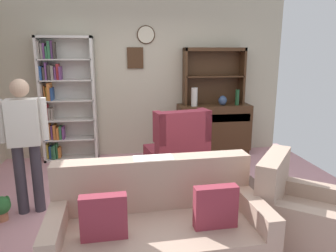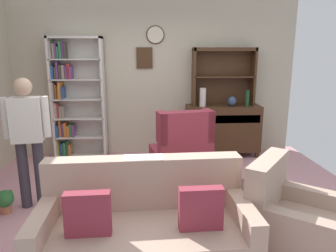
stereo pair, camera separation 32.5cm
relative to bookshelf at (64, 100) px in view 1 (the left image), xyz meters
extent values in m
cube|color=#C68C93|center=(1.42, -1.94, -1.06)|extent=(5.40, 4.60, 0.02)
cube|color=#BCB299|center=(1.42, 0.19, 0.35)|extent=(5.00, 0.06, 2.80)
cylinder|color=beige|center=(1.43, 0.14, 1.08)|extent=(0.28, 0.03, 0.28)
torus|color=#382314|center=(1.43, 0.14, 1.08)|extent=(0.31, 0.02, 0.31)
cube|color=#422816|center=(1.23, 0.14, 0.69)|extent=(0.28, 0.03, 0.36)
cube|color=brown|center=(1.62, -2.24, -1.05)|extent=(2.52, 2.03, 0.01)
cube|color=silver|center=(-0.35, -0.01, 0.00)|extent=(0.04, 0.30, 2.10)
cube|color=silver|center=(0.51, -0.01, 0.00)|extent=(0.04, 0.30, 2.10)
cube|color=silver|center=(0.08, -0.01, 1.03)|extent=(0.90, 0.30, 0.04)
cube|color=silver|center=(0.08, -0.01, -1.03)|extent=(0.90, 0.30, 0.04)
cube|color=silver|center=(0.08, 0.13, 0.00)|extent=(0.90, 0.01, 2.10)
cube|color=silver|center=(0.08, -0.01, -0.68)|extent=(0.86, 0.30, 0.02)
cube|color=gold|center=(-0.32, -0.03, -0.88)|extent=(0.03, 0.11, 0.25)
cube|color=#284C8C|center=(-0.28, -0.03, -0.90)|extent=(0.04, 0.11, 0.21)
cube|color=#337247|center=(-0.24, -0.03, -0.90)|extent=(0.03, 0.15, 0.21)
cube|color=#337247|center=(-0.20, -0.03, -0.89)|extent=(0.03, 0.24, 0.24)
cube|color=#337247|center=(-0.16, -0.03, -0.88)|extent=(0.02, 0.12, 0.26)
cube|color=#CC7233|center=(-0.13, -0.03, -0.91)|extent=(0.04, 0.13, 0.19)
cube|color=silver|center=(0.08, -0.01, -0.34)|extent=(0.86, 0.30, 0.02)
cube|color=#284C8C|center=(-0.31, -0.03, -0.56)|extent=(0.04, 0.21, 0.21)
cube|color=#CC7233|center=(-0.27, -0.03, -0.53)|extent=(0.04, 0.11, 0.28)
cube|color=#723F7F|center=(-0.22, -0.03, -0.55)|extent=(0.03, 0.13, 0.24)
cube|color=#CC7233|center=(-0.17, -0.03, -0.54)|extent=(0.04, 0.18, 0.25)
cube|color=#CC7233|center=(-0.12, -0.03, -0.56)|extent=(0.04, 0.22, 0.21)
cube|color=#337247|center=(-0.08, -0.03, -0.56)|extent=(0.04, 0.17, 0.23)
cube|color=#723F7F|center=(-0.04, -0.03, -0.56)|extent=(0.03, 0.19, 0.21)
cube|color=silver|center=(0.08, -0.01, 0.00)|extent=(0.86, 0.30, 0.02)
cube|color=gray|center=(-0.31, -0.03, -0.20)|extent=(0.04, 0.18, 0.27)
cube|color=#B22D33|center=(-0.27, -0.03, -0.20)|extent=(0.03, 0.13, 0.26)
cube|color=gray|center=(-0.24, -0.03, -0.23)|extent=(0.03, 0.12, 0.21)
cube|color=gray|center=(-0.20, -0.03, -0.23)|extent=(0.03, 0.13, 0.20)
cube|color=silver|center=(0.08, -0.01, 0.33)|extent=(0.86, 0.30, 0.02)
cube|color=gray|center=(-0.32, -0.03, 0.15)|extent=(0.03, 0.24, 0.28)
cube|color=#CC7233|center=(-0.29, -0.03, 0.12)|extent=(0.02, 0.11, 0.24)
cube|color=gold|center=(-0.25, -0.03, 0.11)|extent=(0.03, 0.12, 0.22)
cube|color=#CC7233|center=(-0.21, -0.03, 0.15)|extent=(0.04, 0.24, 0.29)
cube|color=#284C8C|center=(-0.17, -0.03, 0.11)|extent=(0.02, 0.23, 0.20)
cube|color=silver|center=(0.08, -0.01, 0.67)|extent=(0.86, 0.30, 0.02)
cube|color=#284C8C|center=(-0.31, -0.03, 0.45)|extent=(0.04, 0.17, 0.22)
cube|color=#3F3833|center=(-0.26, -0.03, 0.44)|extent=(0.03, 0.18, 0.20)
cube|color=#723F7F|center=(-0.23, -0.03, 0.48)|extent=(0.03, 0.17, 0.28)
cube|color=#3F3833|center=(-0.18, -0.03, 0.46)|extent=(0.04, 0.18, 0.24)
cube|color=gray|center=(-0.14, -0.03, 0.46)|extent=(0.04, 0.15, 0.23)
cube|color=#723F7F|center=(-0.09, -0.03, 0.45)|extent=(0.03, 0.11, 0.21)
cube|color=#B22D33|center=(-0.05, -0.03, 0.47)|extent=(0.04, 0.14, 0.26)
cube|color=#723F7F|center=(-0.01, -0.03, 0.45)|extent=(0.03, 0.21, 0.21)
cube|color=gray|center=(-0.32, -0.03, 0.82)|extent=(0.03, 0.11, 0.28)
cube|color=gray|center=(-0.28, -0.03, 0.80)|extent=(0.03, 0.11, 0.24)
cube|color=#723F7F|center=(-0.24, -0.03, 0.80)|extent=(0.03, 0.14, 0.25)
cube|color=#337247|center=(-0.20, -0.03, 0.78)|extent=(0.03, 0.19, 0.20)
cube|color=#337247|center=(-0.16, -0.03, 0.82)|extent=(0.04, 0.17, 0.28)
cube|color=#723F7F|center=(-0.12, -0.03, 0.82)|extent=(0.03, 0.13, 0.29)
cube|color=#3F3833|center=(-0.08, -0.03, 0.81)|extent=(0.02, 0.19, 0.27)
cube|color=#422816|center=(2.62, -0.08, -0.54)|extent=(1.30, 0.45, 0.82)
cube|color=#422816|center=(2.02, -0.26, -1.00)|extent=(0.06, 0.06, 0.10)
cube|color=#422816|center=(3.22, -0.26, -1.00)|extent=(0.06, 0.06, 0.10)
cube|color=#422816|center=(2.02, 0.09, -1.00)|extent=(0.06, 0.06, 0.10)
cube|color=#422816|center=(3.22, 0.09, -1.00)|extent=(0.06, 0.06, 0.10)
cube|color=#352012|center=(2.62, -0.30, -0.34)|extent=(1.20, 0.01, 0.14)
cube|color=#422816|center=(2.09, 0.00, 0.37)|extent=(0.04, 0.26, 1.00)
cube|color=#422816|center=(3.15, 0.00, 0.37)|extent=(0.04, 0.26, 1.00)
cube|color=#422816|center=(2.62, 0.00, 0.84)|extent=(1.10, 0.26, 0.06)
cube|color=#422816|center=(2.62, 0.00, 0.37)|extent=(1.06, 0.26, 0.02)
cube|color=#422816|center=(2.62, 0.12, 0.37)|extent=(1.10, 0.01, 1.00)
cylinder|color=beige|center=(2.23, -0.16, 0.03)|extent=(0.11, 0.11, 0.32)
ellipsoid|color=#33476B|center=(2.75, -0.15, -0.05)|extent=(0.15, 0.15, 0.17)
cylinder|color=#194223|center=(3.01, -0.17, 0.00)|extent=(0.07, 0.07, 0.28)
cube|color=tan|center=(1.25, -3.10, -0.84)|extent=(1.83, 0.91, 0.42)
cube|color=tan|center=(1.23, -2.77, -0.39)|extent=(1.81, 0.26, 0.48)
cube|color=tan|center=(0.42, -3.12, -0.75)|extent=(0.17, 0.85, 0.60)
cube|color=tan|center=(2.08, -3.07, -0.75)|extent=(0.17, 0.85, 0.60)
cube|color=maroon|center=(0.80, -3.23, -0.45)|extent=(0.36, 0.11, 0.36)
cube|color=maroon|center=(1.70, -3.20, -0.45)|extent=(0.36, 0.11, 0.36)
cube|color=white|center=(1.23, -2.77, -0.15)|extent=(0.37, 0.19, 0.00)
cube|color=tan|center=(2.63, -2.99, -0.85)|extent=(1.08, 1.07, 0.40)
cube|color=tan|center=(2.39, -2.81, -0.41)|extent=(0.60, 0.70, 0.48)
cube|color=tan|center=(2.44, -3.23, -0.78)|extent=(0.70, 0.59, 0.55)
cube|color=tan|center=(2.82, -2.75, -0.78)|extent=(0.70, 0.59, 0.55)
cube|color=maroon|center=(1.74, -1.02, -0.84)|extent=(0.92, 0.94, 0.42)
cube|color=maroon|center=(1.80, -1.32, -0.32)|extent=(0.80, 0.35, 0.63)
cube|color=maroon|center=(2.13, -1.21, -0.22)|extent=(0.15, 0.29, 0.44)
cube|color=maroon|center=(1.46, -1.35, -0.22)|extent=(0.15, 0.29, 0.44)
cylinder|color=#AD6B4C|center=(-0.40, -2.04, -1.01)|extent=(0.12, 0.12, 0.10)
sphere|color=#2D6B33|center=(-0.40, -2.04, -0.88)|extent=(0.20, 0.20, 0.20)
ellipsoid|color=#2D6B33|center=(-0.34, -2.00, -0.85)|extent=(0.06, 0.04, 0.14)
cylinder|color=#38333D|center=(-0.21, -1.89, -0.64)|extent=(0.14, 0.14, 0.82)
cylinder|color=#38333D|center=(-0.03, -1.86, -0.64)|extent=(0.14, 0.14, 0.82)
cube|color=silver|center=(-0.12, -1.88, 0.03)|extent=(0.37, 0.25, 0.52)
sphere|color=tan|center=(-0.12, -1.88, 0.41)|extent=(0.23, 0.23, 0.20)
cylinder|color=silver|center=(-0.34, -1.91, 0.05)|extent=(0.09, 0.09, 0.48)
cylinder|color=silver|center=(0.10, -1.85, 0.05)|extent=(0.09, 0.09, 0.48)
cube|color=#422816|center=(1.44, -2.14, -0.65)|extent=(0.80, 0.50, 0.03)
cube|color=#422816|center=(1.07, -2.36, -0.86)|extent=(0.05, 0.05, 0.39)
cube|color=#422816|center=(1.81, -2.36, -0.86)|extent=(0.05, 0.05, 0.39)
cube|color=#422816|center=(1.07, -1.92, -0.86)|extent=(0.05, 0.05, 0.39)
cube|color=#422816|center=(1.81, -1.92, -0.86)|extent=(0.05, 0.05, 0.39)
cube|color=#337247|center=(1.39, -2.10, -0.62)|extent=(0.15, 0.15, 0.03)
cube|color=#B22D33|center=(1.39, -2.09, -0.60)|extent=(0.16, 0.12, 0.02)
cube|color=#B22D33|center=(1.39, -2.09, -0.58)|extent=(0.18, 0.14, 0.02)
camera|label=1|loc=(0.96, -5.46, 0.78)|focal=33.47mm
camera|label=2|loc=(1.29, -5.49, 0.78)|focal=33.47mm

